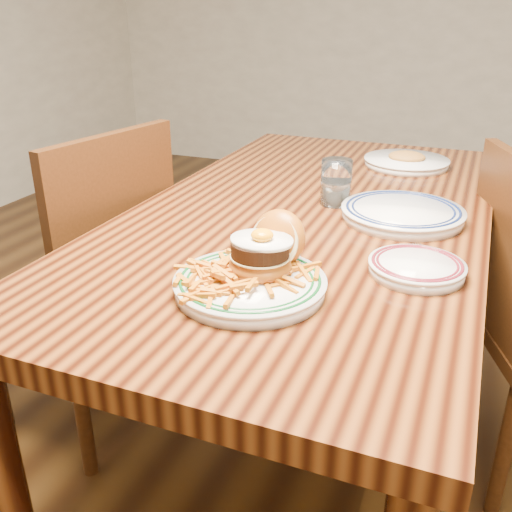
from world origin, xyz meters
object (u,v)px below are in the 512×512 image
at_px(main_plate, 255,271).
at_px(side_plate, 417,267).
at_px(table, 310,241).
at_px(chair_left, 92,281).

relative_size(main_plate, side_plate, 1.48).
distance_m(table, chair_left, 0.64).
bearing_deg(chair_left, table, 23.22).
bearing_deg(table, side_plate, -44.50).
bearing_deg(main_plate, side_plate, 43.42).
distance_m(chair_left, main_plate, 0.76).
bearing_deg(main_plate, table, 104.63).
relative_size(table, side_plate, 8.17).
relative_size(chair_left, main_plate, 3.22).
bearing_deg(table, main_plate, -86.00).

